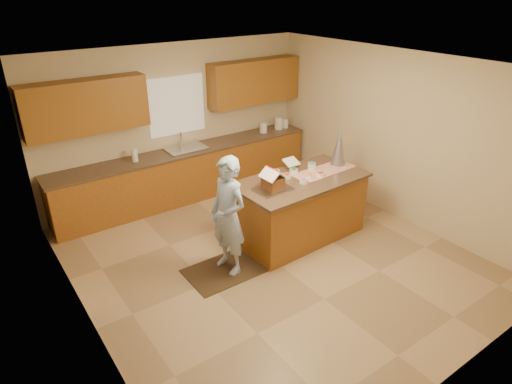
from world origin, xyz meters
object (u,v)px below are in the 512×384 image
Objects in this scene: island_base at (300,209)px; boy at (228,216)px; tinsel_tree at (339,147)px; gingerbread_house at (273,181)px.

boy is at bearing -176.90° from island_base.
gingerbread_house is (-1.41, -0.15, -0.15)m from tinsel_tree.
boy reaches higher than gingerbread_house.
boy is at bearing -174.76° from tinsel_tree.
tinsel_tree is at bearing 6.22° from gingerbread_house.
gingerbread_house is (0.77, 0.05, 0.29)m from boy.
boy reaches higher than tinsel_tree.
tinsel_tree reaches higher than island_base.
island_base is 0.88m from gingerbread_house.
island_base is 1.40m from boy.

